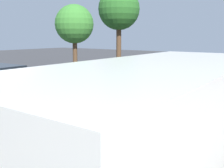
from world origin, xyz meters
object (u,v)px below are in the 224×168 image
object	(u,v)px
white_van	(159,127)
tree_left_verge	(74,25)
car_yellow_behind_van	(172,66)
tree_centre_verge	(119,10)

from	to	relation	value
white_van	tree_left_verge	xyz separation A→B (m)	(7.73, 9.20, 1.92)
car_yellow_behind_van	tree_centre_verge	size ratio (longest dim) A/B	0.70
white_van	tree_centre_verge	bearing A→B (deg)	37.07
tree_left_verge	tree_centre_verge	distance (m)	6.36
white_van	tree_left_verge	world-z (taller)	tree_left_verge
white_van	tree_left_verge	size ratio (longest dim) A/B	1.22
car_yellow_behind_van	tree_left_verge	world-z (taller)	tree_left_verge
car_yellow_behind_van	tree_left_verge	bearing A→B (deg)	130.36
white_van	tree_left_verge	distance (m)	12.17
tree_centre_verge	tree_left_verge	bearing A→B (deg)	-168.44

